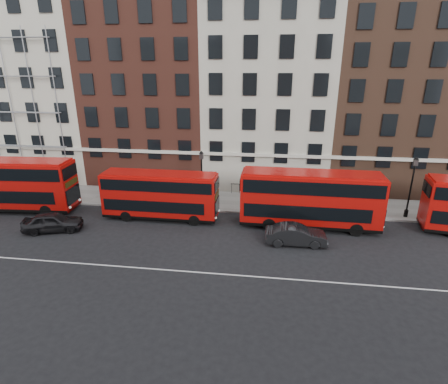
# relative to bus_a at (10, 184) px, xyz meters

# --- Properties ---
(ground) EXTENTS (120.00, 120.00, 0.00)m
(ground) POSITION_rel_bus_a_xyz_m (22.33, -5.89, -2.54)
(ground) COLOR black
(ground) RESTS_ON ground
(pavement) EXTENTS (80.00, 5.00, 0.15)m
(pavement) POSITION_rel_bus_a_xyz_m (22.33, 4.61, -2.47)
(pavement) COLOR gray
(pavement) RESTS_ON ground
(kerb) EXTENTS (80.00, 0.30, 0.16)m
(kerb) POSITION_rel_bus_a_xyz_m (22.33, 2.11, -2.46)
(kerb) COLOR gray
(kerb) RESTS_ON ground
(road_centre_line) EXTENTS (70.00, 0.12, 0.01)m
(road_centre_line) POSITION_rel_bus_a_xyz_m (22.33, -7.89, -2.54)
(road_centre_line) COLOR white
(road_centre_line) RESTS_ON ground
(building_terrace) EXTENTS (64.00, 11.95, 22.00)m
(building_terrace) POSITION_rel_bus_a_xyz_m (22.03, 11.99, 7.70)
(building_terrace) COLOR #BAB4A1
(building_terrace) RESTS_ON ground
(bus_a) EXTENTS (11.43, 3.42, 4.74)m
(bus_a) POSITION_rel_bus_a_xyz_m (0.00, 0.00, 0.00)
(bus_a) COLOR #B10C09
(bus_a) RESTS_ON ground
(bus_b) EXTENTS (9.77, 2.47, 4.09)m
(bus_b) POSITION_rel_bus_a_xyz_m (13.78, 0.00, -0.35)
(bus_b) COLOR #B10C09
(bus_b) RESTS_ON ground
(bus_c) EXTENTS (11.08, 2.88, 4.63)m
(bus_c) POSITION_rel_bus_a_xyz_m (26.16, 0.00, -0.06)
(bus_c) COLOR #B10C09
(bus_c) RESTS_ON ground
(car_rear) EXTENTS (4.84, 3.05, 1.53)m
(car_rear) POSITION_rel_bus_a_xyz_m (6.00, -3.50, -1.78)
(car_rear) COLOR black
(car_rear) RESTS_ON ground
(car_front) EXTENTS (4.55, 1.75, 1.48)m
(car_front) POSITION_rel_bus_a_xyz_m (25.04, -3.19, -1.80)
(car_front) COLOR #232326
(car_front) RESTS_ON ground
(lamp_post_left) EXTENTS (0.44, 0.44, 5.33)m
(lamp_post_left) POSITION_rel_bus_a_xyz_m (16.90, 2.61, 0.54)
(lamp_post_left) COLOR black
(lamp_post_left) RESTS_ON pavement
(lamp_post_right) EXTENTS (0.44, 0.44, 5.33)m
(lamp_post_right) POSITION_rel_bus_a_xyz_m (34.74, 2.83, 0.54)
(lamp_post_right) COLOR black
(lamp_post_right) RESTS_ON pavement
(iron_railings) EXTENTS (6.60, 0.06, 1.00)m
(iron_railings) POSITION_rel_bus_a_xyz_m (22.33, 6.81, -1.89)
(iron_railings) COLOR black
(iron_railings) RESTS_ON pavement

